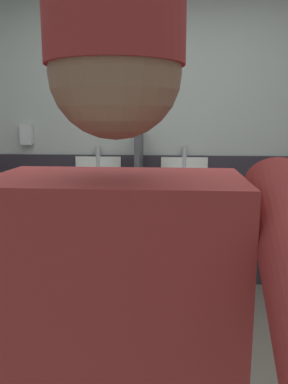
# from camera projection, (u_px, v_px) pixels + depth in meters

# --- Properties ---
(wall_back) EXTENTS (4.15, 0.12, 2.60)m
(wall_back) POSITION_uv_depth(u_px,v_px,m) (163.00, 139.00, 3.42)
(wall_back) COLOR silver
(wall_back) RESTS_ON ground_plane
(wainscot_band_back) EXTENTS (3.55, 0.03, 1.16)m
(wainscot_band_back) POSITION_uv_depth(u_px,v_px,m) (162.00, 220.00, 3.49)
(wainscot_band_back) COLOR #2D2833
(wainscot_band_back) RESTS_ON ground_plane
(urinal_left) EXTENTS (0.40, 0.34, 1.24)m
(urinal_left) POSITION_uv_depth(u_px,v_px,m) (97.00, 201.00, 3.35)
(urinal_left) COLOR white
(urinal_left) RESTS_ON ground_plane
(urinal_middle) EXTENTS (0.40, 0.34, 1.24)m
(urinal_middle) POSITION_uv_depth(u_px,v_px,m) (184.00, 203.00, 3.29)
(urinal_middle) COLOR white
(urinal_middle) RESTS_ON ground_plane
(privacy_divider_panel) EXTENTS (0.04, 0.40, 0.90)m
(privacy_divider_panel) POSITION_uv_depth(u_px,v_px,m) (139.00, 183.00, 3.22)
(privacy_divider_panel) COLOR #4C4C51
(soap_dispenser) EXTENTS (0.10, 0.07, 0.18)m
(soap_dispenser) POSITION_uv_depth(u_px,v_px,m) (27.00, 134.00, 3.41)
(soap_dispenser) COLOR silver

